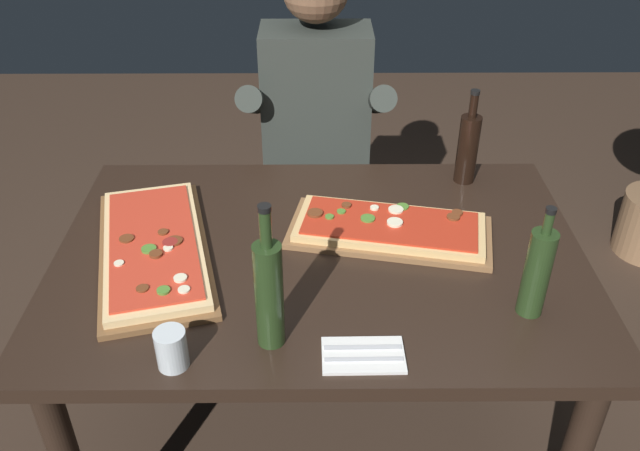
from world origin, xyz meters
name	(u,v)px	position (x,y,z in m)	size (l,w,h in m)	color
ground_plane	(320,434)	(0.00, 0.00, 0.00)	(6.40, 6.40, 0.00)	#38281E
dining_table	(320,280)	(0.00, 0.00, 0.64)	(1.40, 0.96, 0.74)	black
pizza_rectangular_front	(390,229)	(0.19, 0.08, 0.76)	(0.59, 0.35, 0.05)	brown
pizza_rectangular_left	(154,248)	(-0.44, -0.01, 0.76)	(0.42, 0.67, 0.05)	brown
wine_bottle_dark	(537,272)	(0.49, -0.24, 0.86)	(0.06, 0.06, 0.29)	#233819
oil_bottle_amber	(269,292)	(-0.11, -0.34, 0.88)	(0.06, 0.06, 0.36)	#233819
vinegar_bottle_green	(468,147)	(0.45, 0.38, 0.86)	(0.06, 0.06, 0.30)	black
tumbler_near_camera	(172,351)	(-0.32, -0.41, 0.78)	(0.07, 0.07, 0.09)	silver
napkin_cutlery_set	(363,355)	(0.09, -0.39, 0.74)	(0.18, 0.11, 0.01)	white
diner_chair	(316,175)	(-0.01, 0.86, 0.49)	(0.44, 0.44, 0.87)	black
seated_diner	(316,129)	(-0.01, 0.74, 0.74)	(0.53, 0.41, 1.33)	#23232D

